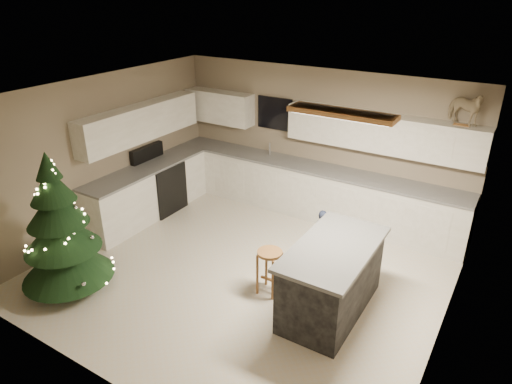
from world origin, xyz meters
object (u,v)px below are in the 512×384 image
at_px(christmas_tree, 61,235).
at_px(bar_stool, 270,262).
at_px(rocking_horse, 465,108).
at_px(island, 332,278).
at_px(toddler, 323,235).

bearing_deg(christmas_tree, bar_stool, 29.32).
xyz_separation_m(bar_stool, rocking_horse, (1.72, 2.56, 1.77)).
distance_m(island, christmas_tree, 3.61).
bearing_deg(rocking_horse, island, -176.22).
bearing_deg(rocking_horse, christmas_tree, 156.59).
bearing_deg(island, rocking_horse, 70.60).
distance_m(bar_stool, toddler, 1.22).
relative_size(island, rocking_horse, 2.72).
relative_size(bar_stool, christmas_tree, 0.32).
distance_m(island, bar_stool, 0.86).
bearing_deg(rocking_horse, bar_stool, 169.25).
relative_size(island, bar_stool, 2.62).
height_order(island, toddler, island).
relative_size(toddler, rocking_horse, 1.26).
distance_m(toddler, rocking_horse, 2.75).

